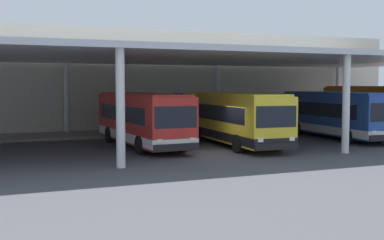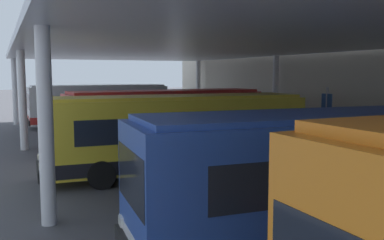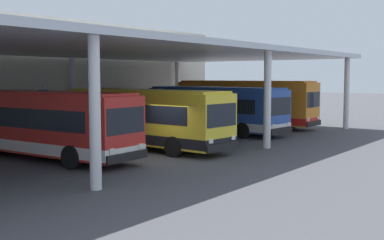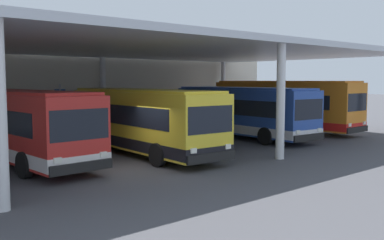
% 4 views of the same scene
% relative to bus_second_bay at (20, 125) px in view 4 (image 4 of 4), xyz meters
% --- Properties ---
extents(ground_plane, '(200.00, 200.00, 0.00)m').
position_rel_bus_second_bay_xyz_m(ground_plane, '(3.13, -4.42, -1.66)').
color(ground_plane, '#47474C').
extents(platform_kerb, '(42.00, 4.50, 0.18)m').
position_rel_bus_second_bay_xyz_m(platform_kerb, '(3.13, 7.33, -1.57)').
color(platform_kerb, gray).
rests_on(platform_kerb, ground).
extents(station_building_facade, '(48.00, 1.60, 8.14)m').
position_rel_bus_second_bay_xyz_m(station_building_facade, '(3.13, 10.58, 2.41)').
color(station_building_facade, beige).
rests_on(station_building_facade, ground).
extents(canopy_shelter, '(40.00, 17.00, 5.55)m').
position_rel_bus_second_bay_xyz_m(canopy_shelter, '(3.13, 1.08, 3.66)').
color(canopy_shelter, silver).
rests_on(canopy_shelter, ground).
extents(bus_second_bay, '(3.03, 10.63, 3.17)m').
position_rel_bus_second_bay_xyz_m(bus_second_bay, '(0.00, 0.00, 0.00)').
color(bus_second_bay, red).
rests_on(bus_second_bay, ground).
extents(bus_middle_bay, '(3.11, 10.65, 3.17)m').
position_rel_bus_second_bay_xyz_m(bus_middle_bay, '(5.33, -1.58, 0.00)').
color(bus_middle_bay, yellow).
rests_on(bus_middle_bay, ground).
extents(bus_far_bay, '(3.30, 10.69, 3.17)m').
position_rel_bus_second_bay_xyz_m(bus_far_bay, '(13.63, -0.58, 0.00)').
color(bus_far_bay, '#284CA8').
rests_on(bus_far_bay, ground).
extents(bus_departing, '(2.79, 11.35, 3.57)m').
position_rel_bus_second_bay_xyz_m(bus_departing, '(18.70, 0.05, 0.19)').
color(bus_departing, orange).
rests_on(bus_departing, ground).
extents(trash_bin, '(0.52, 0.52, 0.98)m').
position_rel_bus_second_bay_xyz_m(trash_bin, '(2.26, 7.58, -0.98)').
color(trash_bin, '#33383D').
rests_on(trash_bin, platform_kerb).
extents(banner_sign, '(0.70, 0.12, 3.20)m').
position_rel_bus_second_bay_xyz_m(banner_sign, '(4.82, 6.52, 0.32)').
color(banner_sign, '#B2B2B7').
rests_on(banner_sign, platform_kerb).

